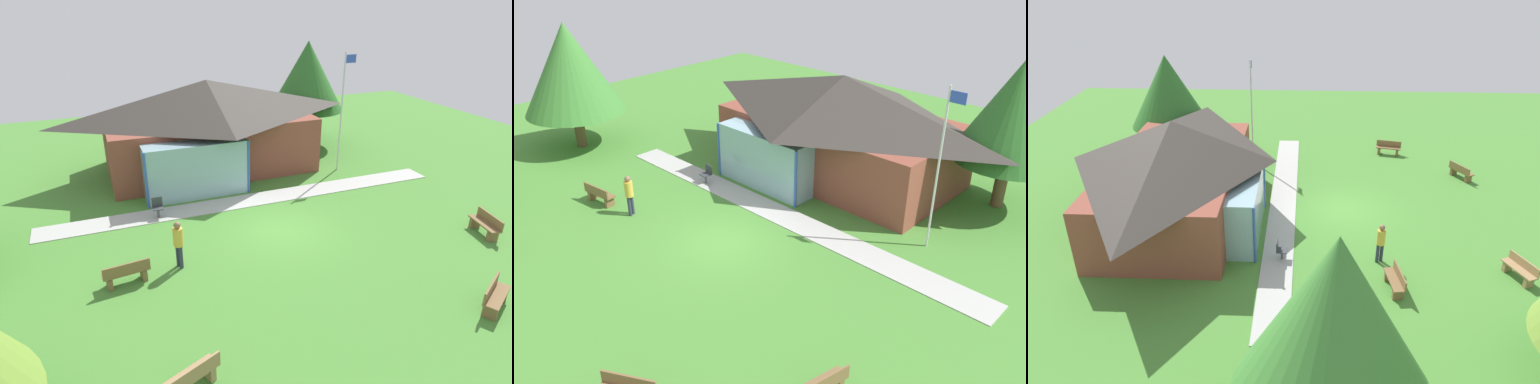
# 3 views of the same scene
# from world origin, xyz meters

# --- Properties ---
(ground_plane) EXTENTS (44.00, 44.00, 0.00)m
(ground_plane) POSITION_xyz_m (0.00, 0.00, 0.00)
(ground_plane) COLOR #478433
(pavilion) EXTENTS (11.44, 7.45, 4.69)m
(pavilion) POSITION_xyz_m (-0.73, 7.74, 2.43)
(pavilion) COLOR brown
(pavilion) RESTS_ON ground_plane
(footpath) EXTENTS (18.54, 1.31, 0.03)m
(footpath) POSITION_xyz_m (0.00, 2.95, 0.01)
(footpath) COLOR #ADADA8
(footpath) RESTS_ON ground_plane
(flagpole) EXTENTS (0.64, 0.08, 6.10)m
(flagpole) POSITION_xyz_m (5.65, 4.98, 3.35)
(flagpole) COLOR silver
(flagpole) RESTS_ON ground_plane
(bench_front_left) EXTENTS (1.55, 0.98, 0.84)m
(bench_front_left) POSITION_xyz_m (-5.19, -6.52, 0.40)
(bench_front_left) COLOR #9E7A51
(bench_front_left) RESTS_ON ground_plane
(bench_front_right) EXTENTS (1.53, 1.11, 0.84)m
(bench_front_right) POSITION_xyz_m (3.93, -6.79, 0.40)
(bench_front_right) COLOR brown
(bench_front_right) RESTS_ON ground_plane
(bench_lawn_far_right) EXTENTS (0.75, 1.56, 0.84)m
(bench_lawn_far_right) POSITION_xyz_m (7.30, -3.29, 0.40)
(bench_lawn_far_right) COLOR brown
(bench_lawn_far_right) RESTS_ON ground_plane
(bench_mid_left) EXTENTS (1.54, 0.62, 0.84)m
(bench_mid_left) POSITION_xyz_m (-6.10, -1.58, 0.40)
(bench_mid_left) COLOR brown
(bench_mid_left) RESTS_ON ground_plane
(patio_chair_west) EXTENTS (0.47, 0.47, 0.86)m
(patio_chair_west) POSITION_xyz_m (-4.33, 2.83, 0.42)
(patio_chair_west) COLOR #33383D
(patio_chair_west) RESTS_ON ground_plane
(visitor_strolling_lawn) EXTENTS (0.34, 0.34, 1.74)m
(visitor_strolling_lawn) POSITION_xyz_m (-4.30, -1.22, 1.02)
(visitor_strolling_lawn) COLOR #2D3347
(visitor_strolling_lawn) RESTS_ON ground_plane
(tree_behind_pavilion_right) EXTENTS (4.49, 4.49, 6.20)m
(tree_behind_pavilion_right) POSITION_xyz_m (6.15, 9.87, 4.16)
(tree_behind_pavilion_right) COLOR brown
(tree_behind_pavilion_right) RESTS_ON ground_plane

